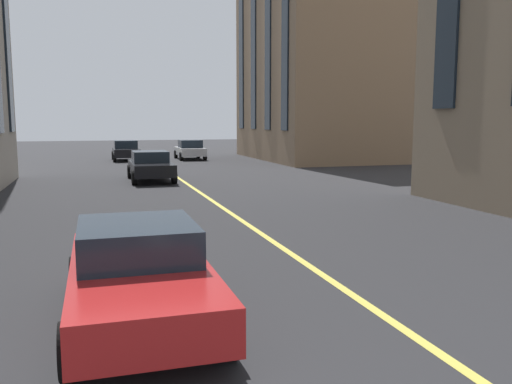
% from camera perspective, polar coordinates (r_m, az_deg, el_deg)
% --- Properties ---
extents(lane_centre_line, '(80.00, 0.16, 0.01)m').
position_cam_1_polar(lane_centre_line, '(19.01, -4.85, -0.81)').
color(lane_centre_line, '#D8C64C').
rests_on(lane_centre_line, ground_plane).
extents(car_black_trailing, '(3.90, 1.89, 1.40)m').
position_cam_1_polar(car_black_trailing, '(38.70, -13.67, 4.31)').
color(car_black_trailing, black).
rests_on(car_black_trailing, ground_plane).
extents(car_red_near, '(4.40, 1.95, 1.37)m').
position_cam_1_polar(car_red_near, '(7.64, -12.34, -8.34)').
color(car_red_near, '#B21E1E').
rests_on(car_red_near, ground_plane).
extents(car_silver_far, '(3.90, 1.89, 1.40)m').
position_cam_1_polar(car_silver_far, '(39.09, -7.04, 4.50)').
color(car_silver_far, '#B7BABF').
rests_on(car_silver_far, ground_plane).
extents(car_black_oncoming, '(4.40, 1.95, 1.37)m').
position_cam_1_polar(car_black_oncoming, '(25.39, -11.15, 2.77)').
color(car_black_oncoming, black).
rests_on(car_black_oncoming, ground_plane).
extents(building_right_far, '(13.48, 9.86, 15.49)m').
position_cam_1_polar(building_right_far, '(40.23, 7.39, 14.64)').
color(building_right_far, '#846B51').
rests_on(building_right_far, ground_plane).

